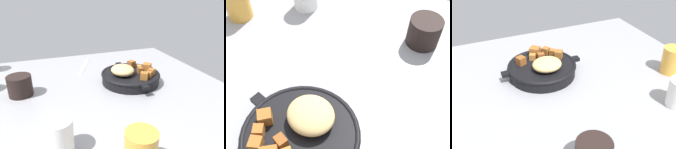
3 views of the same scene
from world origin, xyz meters
The scene contains 5 objects.
ground_plane centered at (0.00, 0.00, -1.20)cm, with size 97.44×96.69×2.40cm, color gray.
cast_iron_skillet centered at (5.86, -13.05, 2.85)cm, with size 27.61×23.30×7.82cm.
butter_knife centered at (30.15, -0.08, 0.18)cm, with size 21.38×1.60×0.36cm, color silver.
coffee_mug_dark centered at (8.82, 27.68, 3.66)cm, with size 8.28×8.28×7.32cm, color black.
white_creamer_pitcher centered at (-24.39, 18.32, 4.24)cm, with size 6.84×6.84×8.48cm, color white.
Camera 1 is at (-66.32, 20.42, 35.99)cm, focal length 34.68 mm.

